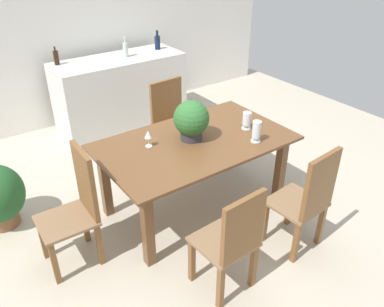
{
  "coord_description": "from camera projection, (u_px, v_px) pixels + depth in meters",
  "views": [
    {
      "loc": [
        -1.88,
        -2.7,
        2.49
      ],
      "look_at": [
        0.05,
        -0.01,
        0.55
      ],
      "focal_mm": 36.43,
      "sensor_mm": 36.0,
      "label": 1
    }
  ],
  "objects": [
    {
      "name": "wine_glass",
      "position": [
        148.0,
        135.0,
        3.47
      ],
      "size": [
        0.07,
        0.07,
        0.16
      ],
      "color": "silver",
      "rests_on": "dining_table"
    },
    {
      "name": "kitchen_counter",
      "position": [
        121.0,
        92.0,
        5.44
      ],
      "size": [
        1.77,
        0.68,
        0.96
      ],
      "primitive_type": "cube",
      "color": "silver",
      "rests_on": "ground"
    },
    {
      "name": "chair_near_left",
      "position": [
        233.0,
        240.0,
        2.83
      ],
      "size": [
        0.44,
        0.43,
        0.95
      ],
      "rotation": [
        0.0,
        0.0,
        3.19
      ],
      "color": "brown",
      "rests_on": "ground"
    },
    {
      "name": "crystal_vase_left",
      "position": [
        257.0,
        130.0,
        3.55
      ],
      "size": [
        0.09,
        0.09,
        0.21
      ],
      "color": "silver",
      "rests_on": "dining_table"
    },
    {
      "name": "wine_bottle_clear",
      "position": [
        157.0,
        42.0,
        5.52
      ],
      "size": [
        0.08,
        0.08,
        0.26
      ],
      "color": "#0F1E38",
      "rests_on": "kitchen_counter"
    },
    {
      "name": "chair_far_right",
      "position": [
        171.0,
        116.0,
        4.66
      ],
      "size": [
        0.51,
        0.47,
        0.94
      ],
      "rotation": [
        0.0,
        0.0,
        0.08
      ],
      "color": "brown",
      "rests_on": "ground"
    },
    {
      "name": "crystal_vase_center_near",
      "position": [
        247.0,
        119.0,
        3.79
      ],
      "size": [
        0.09,
        0.09,
        0.17
      ],
      "color": "silver",
      "rests_on": "dining_table"
    },
    {
      "name": "wine_bottle_tall",
      "position": [
        56.0,
        58.0,
        4.91
      ],
      "size": [
        0.06,
        0.06,
        0.23
      ],
      "color": "black",
      "rests_on": "kitchen_counter"
    },
    {
      "name": "chair_near_right",
      "position": [
        308.0,
        198.0,
        3.22
      ],
      "size": [
        0.46,
        0.45,
        1.0
      ],
      "rotation": [
        0.0,
        0.0,
        3.22
      ],
      "color": "brown",
      "rests_on": "ground"
    },
    {
      "name": "back_wall",
      "position": [
        77.0,
        27.0,
        5.26
      ],
      "size": [
        6.4,
        0.1,
        2.6
      ],
      "primitive_type": "cube",
      "color": "white",
      "rests_on": "ground"
    },
    {
      "name": "chair_head_end",
      "position": [
        77.0,
        204.0,
        3.13
      ],
      "size": [
        0.46,
        0.42,
        1.03
      ],
      "rotation": [
        0.0,
        0.0,
        -1.6
      ],
      "color": "brown",
      "rests_on": "ground"
    },
    {
      "name": "dining_table",
      "position": [
        195.0,
        152.0,
        3.68
      ],
      "size": [
        1.79,
        1.07,
        0.76
      ],
      "color": "brown",
      "rests_on": "ground"
    },
    {
      "name": "ground_plane",
      "position": [
        187.0,
        199.0,
        4.1
      ],
      "size": [
        7.04,
        7.04,
        0.0
      ],
      "primitive_type": "plane",
      "color": "#BCB29E"
    },
    {
      "name": "flower_centerpiece",
      "position": [
        191.0,
        120.0,
        3.55
      ],
      "size": [
        0.33,
        0.33,
        0.38
      ],
      "color": "#333338",
      "rests_on": "dining_table"
    },
    {
      "name": "wine_bottle_dark",
      "position": [
        126.0,
        49.0,
        5.2
      ],
      "size": [
        0.07,
        0.07,
        0.26
      ],
      "color": "#B2BFB7",
      "rests_on": "kitchen_counter"
    }
  ]
}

